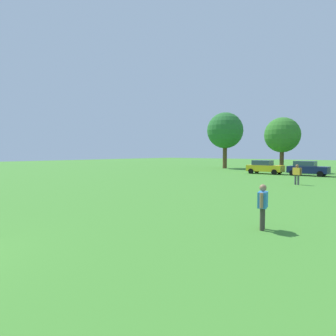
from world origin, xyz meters
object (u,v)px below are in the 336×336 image
parked_car_yellow_0 (264,167)px  tree_center (282,135)px  bystander_near_trees (297,173)px  tree_far_left (225,131)px  adult_bystander (263,203)px  parked_car_navy_1 (307,168)px

parked_car_yellow_0 → tree_center: tree_center is taller
bystander_near_trees → parked_car_yellow_0: bystander_near_trees is taller
parked_car_yellow_0 → tree_far_left: 14.09m
tree_far_left → parked_car_yellow_0: bearing=-39.4°
parked_car_yellow_0 → tree_center: 6.47m
adult_bystander → parked_car_yellow_0: parked_car_yellow_0 is taller
adult_bystander → parked_car_yellow_0: (-10.39, 26.41, -0.09)m
adult_bystander → parked_car_yellow_0: 28.38m
parked_car_navy_1 → tree_center: (-4.53, 4.75, 4.15)m
tree_far_left → tree_center: size_ratio=1.25×
adult_bystander → parked_car_navy_1: 27.16m
adult_bystander → tree_center: size_ratio=0.22×
parked_car_yellow_0 → tree_center: size_ratio=0.58×
bystander_near_trees → parked_car_yellow_0: bearing=-46.8°
bystander_near_trees → parked_car_navy_1: 10.88m
adult_bystander → parked_car_yellow_0: bearing=-172.9°
bystander_near_trees → tree_center: (-6.49, 15.45, 4.00)m
tree_center → parked_car_yellow_0: bearing=-95.0°
bystander_near_trees → parked_car_navy_1: bearing=-69.8°
parked_car_navy_1 → tree_far_left: 17.88m
parked_car_yellow_0 → parked_car_navy_1: (4.96, 0.20, 0.00)m
parked_car_yellow_0 → parked_car_navy_1: same height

